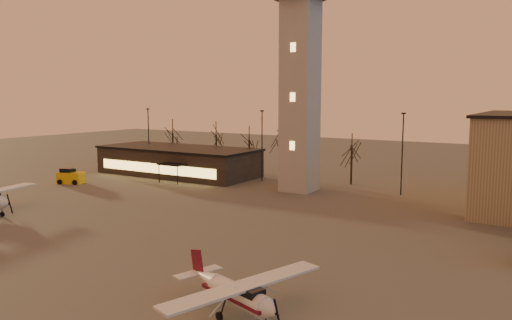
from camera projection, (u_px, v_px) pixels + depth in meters
The scene contains 7 objects.
ground at pixel (126, 251), 39.07m from camera, with size 220.00×220.00×0.00m, color #43413E.
control_tower at pixel (300, 62), 62.32m from camera, with size 6.80×6.80×32.60m.
terminal at pixel (178, 161), 77.26m from camera, with size 25.40×12.20×4.30m.
light_poles at pixel (306, 148), 64.28m from camera, with size 58.50×12.25×10.14m.
tree_row at pixel (248, 136), 78.51m from camera, with size 37.20×9.20×8.80m.
cessna_front at pixel (241, 300), 27.29m from camera, with size 8.38×10.31×2.88m.
service_cart at pixel (71, 178), 69.57m from camera, with size 3.85×3.07×2.18m.
Camera 1 is at (28.64, -26.80, 12.02)m, focal length 35.00 mm.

